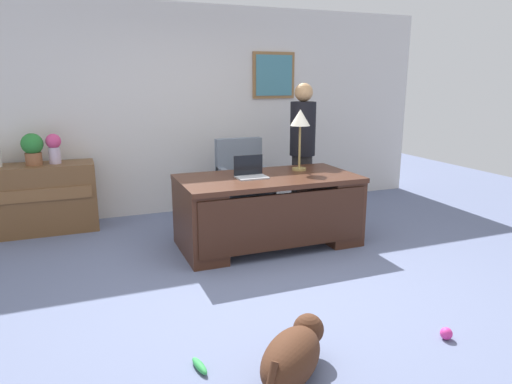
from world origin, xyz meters
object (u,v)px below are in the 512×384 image
credenza (33,199)px  laptop (250,172)px  armchair (243,184)px  potted_plant (32,148)px  person_standing (302,150)px  vase_with_flowers (54,147)px  desk (269,208)px  desk_lamp (300,122)px  dog_lying (293,354)px  dog_toy_ball (446,333)px  dog_toy_plush (200,366)px

credenza → laptop: (2.19, -1.34, 0.41)m
credenza → armchair: (2.45, -0.42, 0.07)m
credenza → potted_plant: potted_plant is taller
person_standing → potted_plant: bearing=169.1°
armchair → vase_with_flowers: vase_with_flowers is taller
desk → desk_lamp: (0.46, 0.22, 0.89)m
laptop → desk_lamp: (0.66, 0.17, 0.49)m
dog_lying → laptop: laptop is taller
person_standing → laptop: (-0.99, -0.75, -0.07)m
vase_with_flowers → potted_plant: 0.22m
desk → armchair: (0.06, 0.97, 0.05)m
armchair → person_standing: person_standing is taller
dog_lying → dog_toy_ball: 1.18m
armchair → credenza: bearing=170.3°
credenza → person_standing: 3.28m
desk_lamp → vase_with_flowers: (-2.57, 1.18, -0.30)m
laptop → desk_lamp: desk_lamp is taller
desk → armchair: size_ratio=1.83×
desk_lamp → vase_with_flowers: 2.84m
vase_with_flowers → dog_toy_ball: size_ratio=4.10×
person_standing → dog_toy_plush: person_standing is taller
desk → potted_plant: 2.78m
dog_lying → desk_lamp: bearing=62.8°
armchair → potted_plant: bearing=170.0°
armchair → dog_lying: armchair is taller
desk → person_standing: person_standing is taller
armchair → dog_lying: (-0.83, -3.15, -0.31)m
laptop → dog_toy_plush: 2.36m
dog_lying → potted_plant: bearing=113.6°
dog_toy_ball → dog_toy_plush: 1.70m
desk → potted_plant: potted_plant is taller
desk → dog_toy_ball: size_ratio=22.37×
armchair → laptop: armchair is taller
credenza → potted_plant: bearing=1.3°
credenza → dog_toy_plush: bearing=-71.3°
dog_toy_plush → dog_toy_ball: bearing=-9.8°
desk → dog_toy_ball: desk is taller
dog_toy_ball → potted_plant: bearing=127.3°
person_standing → dog_lying: 3.44m
desk → dog_toy_ball: 2.26m
dog_toy_plush → desk: bearing=56.1°
credenza → dog_toy_ball: (2.79, -3.58, -0.36)m
vase_with_flowers → dog_toy_plush: bearing=-75.8°
person_standing → dog_toy_plush: (-2.07, -2.70, -0.86)m
armchair → vase_with_flowers: size_ratio=2.99×
dog_toy_plush → laptop: bearing=61.0°
person_standing → armchair: bearing=166.3°
vase_with_flowers → potted_plant: size_ratio=0.96×
person_standing → dog_toy_plush: 3.51m
dog_toy_plush → desk_lamp: bearing=50.7°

